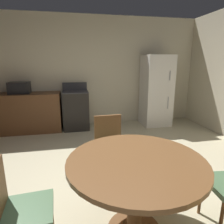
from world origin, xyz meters
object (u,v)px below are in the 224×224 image
(oven_range, at_px, (76,110))
(chair_west, at_px, (16,207))
(dining_table, at_px, (136,175))
(microwave, at_px, (19,88))
(refrigerator, at_px, (156,91))
(chair_north, at_px, (110,143))

(oven_range, relative_size, chair_west, 1.26)
(dining_table, bearing_deg, microwave, 117.68)
(microwave, xyz_separation_m, dining_table, (1.69, -3.22, -0.43))
(oven_range, distance_m, dining_table, 3.26)
(oven_range, distance_m, refrigerator, 2.07)
(oven_range, xyz_separation_m, microwave, (-1.22, -0.00, 0.56))
(oven_range, bearing_deg, dining_table, -81.75)
(microwave, height_order, dining_table, microwave)
(oven_range, xyz_separation_m, chair_west, (-0.51, -3.30, 0.03))
(refrigerator, distance_m, dining_table, 3.54)
(oven_range, distance_m, chair_north, 2.28)
(refrigerator, height_order, chair_north, refrigerator)
(dining_table, height_order, chair_west, chair_west)
(refrigerator, distance_m, chair_west, 4.14)
(refrigerator, relative_size, chair_north, 2.02)
(refrigerator, bearing_deg, chair_west, -128.00)
(microwave, relative_size, chair_west, 0.51)
(chair_west, bearing_deg, oven_range, 76.37)
(refrigerator, height_order, chair_west, refrigerator)
(oven_range, xyz_separation_m, refrigerator, (2.03, -0.05, 0.41))
(microwave, distance_m, chair_north, 2.82)
(chair_north, bearing_deg, dining_table, -0.00)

